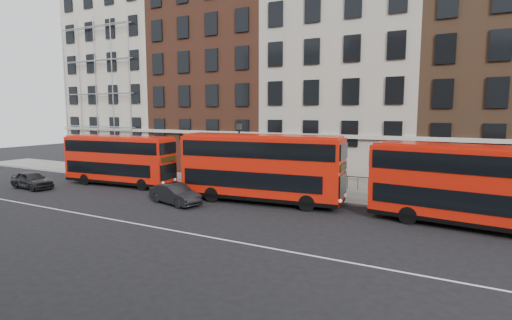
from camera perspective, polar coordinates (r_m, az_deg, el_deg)
The scene contains 12 objects.
ground at distance 21.11m, azimuth -0.93°, elevation -9.94°, with size 120.00×120.00×0.00m, color black.
pavement at distance 30.40m, azimuth 8.87°, elevation -4.63°, with size 80.00×5.00×0.15m, color gray.
kerb at distance 28.11m, azimuth 7.15°, elevation -5.54°, with size 80.00×0.30×0.16m, color gray.
road_centre_line at distance 19.48m, azimuth -3.89°, elevation -11.41°, with size 70.00×0.12×0.01m, color white.
building_terrace at distance 37.14m, azimuth 12.66°, elevation 13.14°, with size 64.00×11.95×22.00m.
bus_a at distance 34.99m, azimuth -19.00°, elevation 0.14°, with size 9.99×3.24×4.13m.
bus_b at distance 26.75m, azimuth 0.64°, elevation -0.92°, with size 11.17×3.77×4.61m.
bus_c at distance 23.73m, azimuth 28.64°, elevation -3.07°, with size 10.66×3.62×4.39m.
car_rear at distance 36.55m, azimuth -29.38°, elevation -2.51°, with size 1.64×4.07×1.39m, color black.
car_front at distance 27.13m, azimuth -11.46°, elevation -4.79°, with size 1.43×4.10×1.35m, color black.
lamp_post_left at distance 31.01m, azimuth -2.40°, elevation 1.29°, with size 0.44×0.44×5.33m.
iron_railings at distance 32.34m, azimuth 10.21°, elevation -2.92°, with size 6.60×0.06×1.00m, color black, non-canonical shape.
Camera 1 is at (9.94, -17.58, 6.14)m, focal length 28.00 mm.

